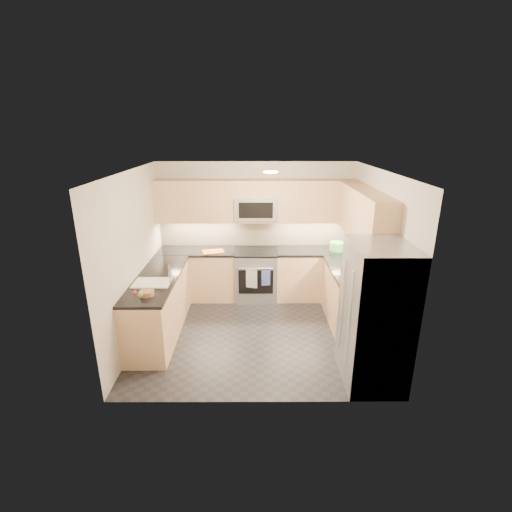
% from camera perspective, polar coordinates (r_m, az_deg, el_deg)
% --- Properties ---
extents(floor, '(3.60, 3.20, 0.00)m').
position_cam_1_polar(floor, '(6.00, 0.01, -11.54)').
color(floor, black).
rests_on(floor, ground).
extents(ceiling, '(3.60, 3.20, 0.02)m').
position_cam_1_polar(ceiling, '(5.20, 0.01, 12.92)').
color(ceiling, beige).
rests_on(ceiling, wall_back).
extents(wall_back, '(3.60, 0.02, 2.50)m').
position_cam_1_polar(wall_back, '(7.00, -0.03, 4.11)').
color(wall_back, beige).
rests_on(wall_back, floor).
extents(wall_front, '(3.60, 0.02, 2.50)m').
position_cam_1_polar(wall_front, '(4.00, 0.09, -7.79)').
color(wall_front, beige).
rests_on(wall_front, floor).
extents(wall_left, '(0.02, 3.20, 2.50)m').
position_cam_1_polar(wall_left, '(5.76, -18.21, -0.22)').
color(wall_left, beige).
rests_on(wall_left, floor).
extents(wall_right, '(0.02, 3.20, 2.50)m').
position_cam_1_polar(wall_right, '(5.77, 18.20, -0.18)').
color(wall_right, beige).
rests_on(wall_right, floor).
extents(base_cab_back_left, '(1.42, 0.60, 0.90)m').
position_cam_1_polar(base_cab_back_left, '(7.05, -8.92, -2.87)').
color(base_cab_back_left, '#DEB185').
rests_on(base_cab_back_left, floor).
extents(base_cab_back_right, '(1.42, 0.60, 0.90)m').
position_cam_1_polar(base_cab_back_right, '(7.06, 8.87, -2.84)').
color(base_cab_back_right, '#DEB185').
rests_on(base_cab_back_right, floor).
extents(base_cab_right, '(0.60, 1.70, 0.90)m').
position_cam_1_polar(base_cab_right, '(6.11, 14.31, -6.81)').
color(base_cab_right, '#DEB185').
rests_on(base_cab_right, floor).
extents(base_cab_peninsula, '(0.60, 2.00, 0.90)m').
position_cam_1_polar(base_cab_peninsula, '(5.97, -14.66, -7.48)').
color(base_cab_peninsula, '#DEB185').
rests_on(base_cab_peninsula, floor).
extents(countertop_back_left, '(1.42, 0.63, 0.04)m').
position_cam_1_polar(countertop_back_left, '(6.90, -9.12, 0.76)').
color(countertop_back_left, black).
rests_on(countertop_back_left, base_cab_back_left).
extents(countertop_back_right, '(1.42, 0.63, 0.04)m').
position_cam_1_polar(countertop_back_right, '(6.90, 9.06, 0.78)').
color(countertop_back_right, black).
rests_on(countertop_back_right, base_cab_back_right).
extents(countertop_right, '(0.63, 1.70, 0.04)m').
position_cam_1_polar(countertop_right, '(5.93, 14.68, -2.72)').
color(countertop_right, black).
rests_on(countertop_right, base_cab_right).
extents(countertop_peninsula, '(0.63, 2.00, 0.04)m').
position_cam_1_polar(countertop_peninsula, '(5.78, -15.04, -3.30)').
color(countertop_peninsula, black).
rests_on(countertop_peninsula, base_cab_peninsula).
extents(upper_cab_back, '(3.60, 0.35, 0.75)m').
position_cam_1_polar(upper_cab_back, '(6.71, -0.03, 8.48)').
color(upper_cab_back, '#DEB185').
rests_on(upper_cab_back, wall_back).
extents(upper_cab_right, '(0.35, 1.95, 0.75)m').
position_cam_1_polar(upper_cab_right, '(5.82, 16.32, 6.07)').
color(upper_cab_right, '#DEB185').
rests_on(upper_cab_right, wall_right).
extents(backsplash_back, '(3.60, 0.01, 0.51)m').
position_cam_1_polar(backsplash_back, '(7.01, -0.03, 3.67)').
color(backsplash_back, tan).
rests_on(backsplash_back, wall_back).
extents(backsplash_right, '(0.01, 2.30, 0.51)m').
position_cam_1_polar(backsplash_right, '(6.19, 16.86, 0.71)').
color(backsplash_right, tan).
rests_on(backsplash_right, wall_right).
extents(gas_range, '(0.76, 0.65, 0.91)m').
position_cam_1_polar(gas_range, '(6.95, -0.02, -2.93)').
color(gas_range, gray).
rests_on(gas_range, floor).
extents(range_cooktop, '(0.76, 0.65, 0.03)m').
position_cam_1_polar(range_cooktop, '(6.79, -0.03, 0.67)').
color(range_cooktop, black).
rests_on(range_cooktop, gas_range).
extents(oven_door_glass, '(0.62, 0.02, 0.45)m').
position_cam_1_polar(oven_door_glass, '(6.64, -0.02, -4.03)').
color(oven_door_glass, black).
rests_on(oven_door_glass, gas_range).
extents(oven_handle, '(0.60, 0.02, 0.02)m').
position_cam_1_polar(oven_handle, '(6.53, -0.02, -1.92)').
color(oven_handle, '#B2B5BA').
rests_on(oven_handle, gas_range).
extents(microwave, '(0.76, 0.40, 0.40)m').
position_cam_1_polar(microwave, '(6.71, -0.03, 7.39)').
color(microwave, '#A5A9AD').
rests_on(microwave, upper_cab_back).
extents(microwave_door, '(0.60, 0.01, 0.28)m').
position_cam_1_polar(microwave_door, '(6.51, -0.02, 7.03)').
color(microwave_door, black).
rests_on(microwave_door, microwave).
extents(refrigerator, '(0.70, 0.90, 1.80)m').
position_cam_1_polar(refrigerator, '(4.79, 17.89, -8.70)').
color(refrigerator, '#97999F').
rests_on(refrigerator, floor).
extents(fridge_handle_left, '(0.02, 0.02, 1.20)m').
position_cam_1_polar(fridge_handle_left, '(4.51, 14.11, -9.39)').
color(fridge_handle_left, '#B2B5BA').
rests_on(fridge_handle_left, refrigerator).
extents(fridge_handle_right, '(0.02, 0.02, 1.20)m').
position_cam_1_polar(fridge_handle_right, '(4.82, 13.10, -7.37)').
color(fridge_handle_right, '#B2B5BA').
rests_on(fridge_handle_right, refrigerator).
extents(sink_basin, '(0.52, 0.38, 0.16)m').
position_cam_1_polar(sink_basin, '(5.58, -15.63, -4.65)').
color(sink_basin, white).
rests_on(sink_basin, base_cab_peninsula).
extents(faucet, '(0.03, 0.03, 0.28)m').
position_cam_1_polar(faucet, '(5.44, -13.17, -2.78)').
color(faucet, silver).
rests_on(faucet, countertop_peninsula).
extents(utensil_bowl, '(0.30, 0.30, 0.15)m').
position_cam_1_polar(utensil_bowl, '(6.92, 12.38, 1.46)').
color(utensil_bowl, '#50BA50').
rests_on(utensil_bowl, countertop_back_right).
extents(cutting_board, '(0.43, 0.35, 0.01)m').
position_cam_1_polar(cutting_board, '(6.74, -6.60, 0.68)').
color(cutting_board, '#BF5712').
rests_on(cutting_board, countertop_back_left).
extents(fruit_basket, '(0.25, 0.25, 0.07)m').
position_cam_1_polar(fruit_basket, '(5.18, -16.43, -5.49)').
color(fruit_basket, '#A46E4C').
rests_on(fruit_basket, countertop_peninsula).
extents(fruit_apple, '(0.06, 0.06, 0.06)m').
position_cam_1_polar(fruit_apple, '(5.02, -18.21, -5.43)').
color(fruit_apple, red).
rests_on(fruit_apple, fruit_basket).
extents(fruit_pear, '(0.07, 0.07, 0.07)m').
position_cam_1_polar(fruit_pear, '(4.97, -17.36, -5.61)').
color(fruit_pear, '#6FC052').
rests_on(fruit_pear, fruit_basket).
extents(dish_towel_check, '(0.20, 0.07, 0.38)m').
position_cam_1_polar(dish_towel_check, '(6.57, -0.69, -3.37)').
color(dish_towel_check, silver).
rests_on(dish_towel_check, oven_handle).
extents(dish_towel_blue, '(0.15, 0.04, 0.29)m').
position_cam_1_polar(dish_towel_blue, '(6.57, 1.53, -3.37)').
color(dish_towel_blue, '#364A96').
rests_on(dish_towel_blue, oven_handle).
extents(fruit_orange, '(0.06, 0.06, 0.06)m').
position_cam_1_polar(fruit_orange, '(4.97, -17.29, -5.64)').
color(fruit_orange, orange).
rests_on(fruit_orange, fruit_basket).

